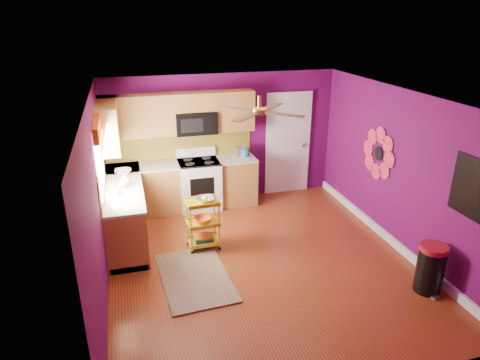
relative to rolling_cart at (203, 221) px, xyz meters
name	(u,v)px	position (x,y,z in m)	size (l,w,h in m)	color
ground	(261,261)	(0.76, -0.64, -0.47)	(5.00, 5.00, 0.00)	maroon
room_envelope	(265,160)	(0.79, -0.64, 1.17)	(4.54, 5.04, 2.52)	#580A4C
lower_cabinets	(159,198)	(-0.59, 1.18, -0.03)	(2.81, 2.31, 0.94)	brown
electric_range	(199,184)	(0.21, 1.54, 0.02)	(0.76, 0.66, 1.13)	white
upper_cabinetry	(158,119)	(-0.48, 1.54, 1.33)	(2.80, 2.30, 1.26)	brown
left_window	(98,144)	(-1.46, 0.41, 1.27)	(0.08, 1.35, 1.08)	white
panel_door	(288,145)	(2.11, 1.83, 0.56)	(0.95, 0.11, 2.15)	white
right_wall_art	(414,167)	(2.99, -0.97, 0.98)	(0.04, 2.74, 1.04)	black
ceiling_fan	(260,111)	(0.76, -0.44, 1.82)	(1.01, 1.01, 0.26)	#BF8C3F
shag_rug	(195,277)	(-0.29, -0.80, -0.45)	(0.93, 1.52, 0.02)	black
rolling_cart	(203,221)	(0.00, 0.00, 0.00)	(0.52, 0.39, 0.91)	gold
trash_can	(430,269)	(2.73, -1.93, -0.12)	(0.47, 0.47, 0.69)	black
teal_kettle	(244,152)	(1.13, 1.60, 0.56)	(0.18, 0.18, 0.21)	#127D88
toaster	(241,152)	(1.07, 1.63, 0.56)	(0.22, 0.15, 0.18)	beige
soap_bottle_a	(125,180)	(-1.13, 0.65, 0.58)	(0.09, 0.10, 0.21)	#EA3F72
soap_bottle_b	(123,182)	(-1.17, 0.61, 0.56)	(0.14, 0.14, 0.18)	white
counter_dish	(123,172)	(-1.16, 1.24, 0.51)	(0.28, 0.28, 0.07)	white
counter_cup	(117,192)	(-1.27, 0.34, 0.52)	(0.11, 0.11, 0.09)	white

